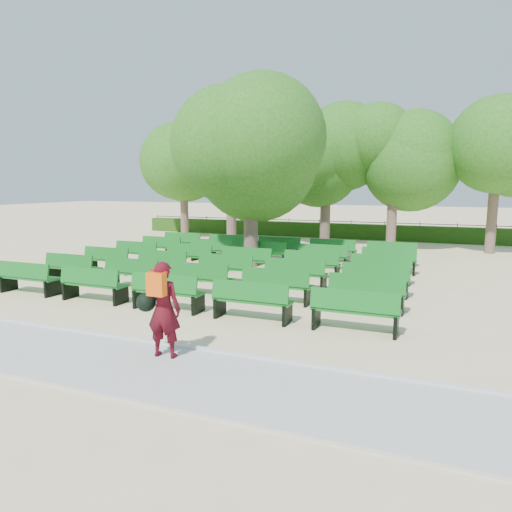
{
  "coord_description": "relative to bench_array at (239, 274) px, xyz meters",
  "views": [
    {
      "loc": [
        5.84,
        -13.81,
        3.26
      ],
      "look_at": [
        0.78,
        -1.0,
        1.1
      ],
      "focal_mm": 32.0,
      "sensor_mm": 36.0,
      "label": 1
    }
  ],
  "objects": [
    {
      "name": "fence",
      "position": [
        0.57,
        13.64,
        -0.1
      ],
      "size": [
        26.0,
        0.1,
        1.02
      ],
      "primitive_type": null,
      "color": "black",
      "rests_on": "ground"
    },
    {
      "name": "tree_among",
      "position": [
        -0.46,
        2.24,
        4.55
      ],
      "size": [
        5.03,
        5.03,
        6.94
      ],
      "color": "brown",
      "rests_on": "ground"
    },
    {
      "name": "bench_array",
      "position": [
        0.0,
        0.0,
        0.0
      ],
      "size": [
        1.96,
        0.66,
        1.23
      ],
      "rotation": [
        0.0,
        0.0,
        0.03
      ],
      "color": "#12681D",
      "rests_on": "ground"
    },
    {
      "name": "hedge",
      "position": [
        0.57,
        13.24,
        0.35
      ],
      "size": [
        26.0,
        0.7,
        0.9
      ],
      "primitive_type": "cube",
      "color": "#244B13",
      "rests_on": "ground"
    },
    {
      "name": "tree_line",
      "position": [
        0.57,
        9.24,
        -0.1
      ],
      "size": [
        21.8,
        6.8,
        7.04
      ],
      "primitive_type": null,
      "color": "#306E1D",
      "rests_on": "ground"
    },
    {
      "name": "curb",
      "position": [
        0.57,
        -7.01,
        -0.05
      ],
      "size": [
        30.0,
        0.12,
        0.1
      ],
      "primitive_type": "cube",
      "color": "silver",
      "rests_on": "ground"
    },
    {
      "name": "paving",
      "position": [
        0.57,
        -8.16,
        -0.07
      ],
      "size": [
        30.0,
        2.2,
        0.06
      ],
      "primitive_type": "cube",
      "color": "#B9B9B4",
      "rests_on": "ground"
    },
    {
      "name": "person",
      "position": [
        1.78,
        -7.59,
        0.9
      ],
      "size": [
        0.88,
        0.55,
        1.82
      ],
      "rotation": [
        0.0,
        0.0,
        3.27
      ],
      "color": "#4A0A13",
      "rests_on": "ground"
    },
    {
      "name": "ground",
      "position": [
        0.57,
        -0.76,
        -0.1
      ],
      "size": [
        120.0,
        120.0,
        0.0
      ],
      "primitive_type": "plane",
      "color": "beige"
    }
  ]
}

